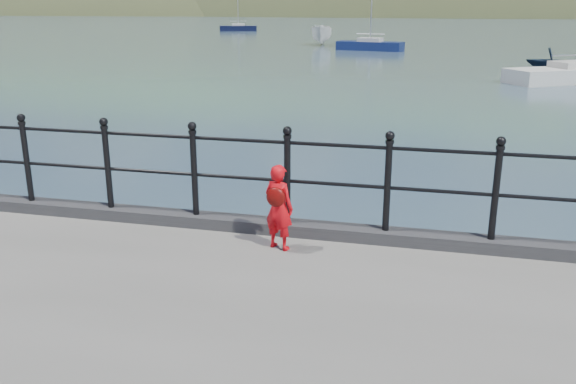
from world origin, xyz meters
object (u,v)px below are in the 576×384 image
(railing, at_px, (240,166))
(sailboat_left, at_px, (238,28))
(sailboat_port, at_px, (370,46))
(launch_white, at_px, (322,35))
(child, at_px, (279,207))
(launch_navy, at_px, (551,60))

(railing, bearing_deg, sailboat_left, 108.18)
(railing, height_order, sailboat_left, sailboat_left)
(sailboat_port, bearing_deg, launch_white, 145.27)
(railing, relative_size, launch_white, 3.79)
(child, xyz_separation_m, sailboat_port, (-3.86, 44.35, -1.17))
(child, distance_m, sailboat_left, 79.05)
(railing, distance_m, sailboat_port, 44.00)
(sailboat_port, bearing_deg, child, -73.05)
(launch_navy, bearing_deg, sailboat_left, 41.80)
(sailboat_left, bearing_deg, railing, -87.03)
(railing, xyz_separation_m, launch_navy, (8.30, 29.72, -1.14))
(railing, distance_m, launch_navy, 30.88)
(railing, height_order, child, railing)
(launch_navy, distance_m, sailboat_left, 55.44)
(railing, distance_m, sailboat_left, 78.38)
(child, relative_size, launch_navy, 0.39)
(launch_white, bearing_deg, sailboat_left, 116.16)
(sailboat_left, bearing_deg, child, -86.71)
(child, relative_size, sailboat_port, 0.13)
(launch_navy, bearing_deg, sailboat_port, 44.82)
(launch_navy, relative_size, sailboat_left, 0.36)
(launch_navy, relative_size, sailboat_port, 0.33)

